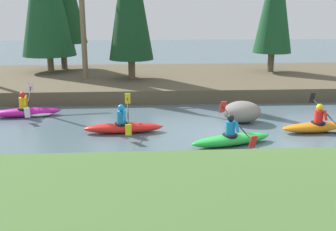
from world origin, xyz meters
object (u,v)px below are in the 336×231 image
kayaker_trailing (124,126)px  kayaker_far_back (28,111)px  kayaker_lead (322,126)px  kayaker_middle (232,138)px  boulder_midstream (242,112)px

kayaker_trailing → kayaker_far_back: size_ratio=1.00×
kayaker_lead → kayaker_trailing: bearing=171.4°
kayaker_lead → kayaker_far_back: bearing=159.8°
kayaker_trailing → kayaker_far_back: 4.60m
kayaker_lead → kayaker_trailing: same height
kayaker_middle → boulder_midstream: 2.74m
kayaker_middle → boulder_midstream: kayaker_middle is taller
kayaker_lead → kayaker_middle: bearing=-167.0°
boulder_midstream → kayaker_middle: bearing=-110.4°
kayaker_lead → kayaker_trailing: size_ratio=1.00×
kayaker_lead → kayaker_far_back: (-10.81, 2.76, 0.00)m
kayaker_lead → kayaker_middle: (-3.45, -1.18, 0.02)m
kayaker_far_back → kayaker_lead: bearing=-24.1°
kayaker_far_back → boulder_midstream: 8.43m
kayaker_trailing → kayaker_middle: bearing=-26.0°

